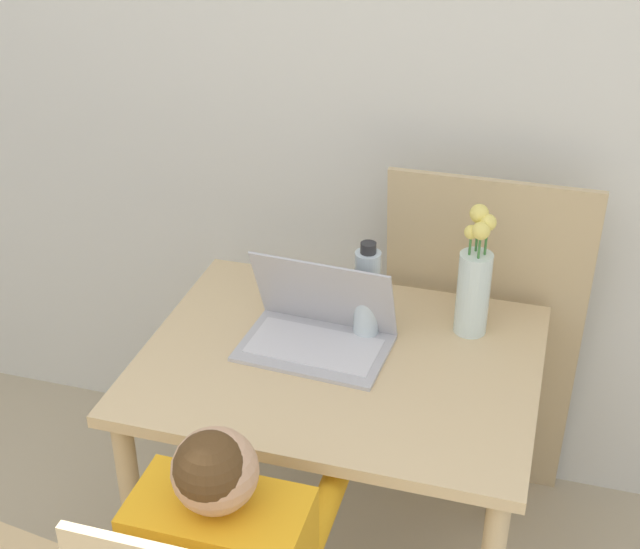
# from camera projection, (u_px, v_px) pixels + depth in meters

# --- Properties ---
(wall_back) EXTENTS (6.40, 0.05, 2.50)m
(wall_back) POSITION_uv_depth(u_px,v_px,m) (368.00, 66.00, 2.33)
(wall_back) COLOR silver
(wall_back) RESTS_ON ground_plane
(dining_table) EXTENTS (0.93, 0.73, 0.72)m
(dining_table) POSITION_uv_depth(u_px,v_px,m) (339.00, 393.00, 2.15)
(dining_table) COLOR #D6B784
(dining_table) RESTS_ON ground_plane
(laptop) EXTENTS (0.36, 0.25, 0.22)m
(laptop) POSITION_uv_depth(u_px,v_px,m) (318.00, 325.00, 2.13)
(laptop) COLOR #B2B2B7
(laptop) RESTS_ON dining_table
(flower_vase) EXTENTS (0.08, 0.08, 0.33)m
(flower_vase) POSITION_uv_depth(u_px,v_px,m) (474.00, 282.00, 2.13)
(flower_vase) COLOR silver
(flower_vase) RESTS_ON dining_table
(water_bottle) EXTENTS (0.06, 0.06, 0.25)m
(water_bottle) POSITION_uv_depth(u_px,v_px,m) (367.00, 293.00, 2.12)
(water_bottle) COLOR silver
(water_bottle) RESTS_ON dining_table
(cardboard_panel) EXTENTS (0.53, 0.16, 1.06)m
(cardboard_panel) POSITION_uv_depth(u_px,v_px,m) (480.00, 343.00, 2.49)
(cardboard_panel) COLOR tan
(cardboard_panel) RESTS_ON ground_plane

